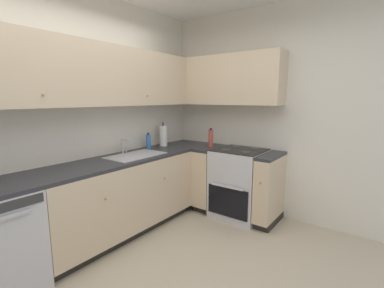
% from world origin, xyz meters
% --- Properties ---
extents(wall_back, '(4.02, 0.05, 2.70)m').
position_xyz_m(wall_back, '(0.00, 1.46, 1.35)').
color(wall_back, silver).
rests_on(wall_back, ground_plane).
extents(wall_right, '(0.05, 2.96, 2.70)m').
position_xyz_m(wall_right, '(1.98, 0.00, 1.35)').
color(wall_right, silver).
rests_on(wall_right, ground_plane).
extents(lower_cabinets_back, '(1.87, 0.62, 0.85)m').
position_xyz_m(lower_cabinets_back, '(0.42, 1.13, 0.43)').
color(lower_cabinets_back, beige).
rests_on(lower_cabinets_back, ground_plane).
extents(countertop_back, '(3.08, 0.60, 0.03)m').
position_xyz_m(countertop_back, '(0.42, 1.13, 0.87)').
color(countertop_back, '#2D2D33').
rests_on(countertop_back, lower_cabinets_back).
extents(lower_cabinets_right, '(0.62, 1.09, 0.85)m').
position_xyz_m(lower_cabinets_right, '(1.66, 0.33, 0.43)').
color(lower_cabinets_right, beige).
rests_on(lower_cabinets_right, ground_plane).
extents(countertop_right, '(0.60, 1.09, 0.03)m').
position_xyz_m(countertop_right, '(1.66, 0.33, 0.87)').
color(countertop_right, '#2D2D33').
rests_on(countertop_right, lower_cabinets_right).
extents(oven_range, '(0.68, 0.62, 1.04)m').
position_xyz_m(oven_range, '(1.68, 0.25, 0.45)').
color(oven_range, silver).
rests_on(oven_range, ground_plane).
extents(upper_cabinets_back, '(2.76, 0.34, 0.65)m').
position_xyz_m(upper_cabinets_back, '(0.26, 1.27, 1.79)').
color(upper_cabinets_back, beige).
extents(upper_cabinets_right, '(0.32, 1.64, 0.65)m').
position_xyz_m(upper_cabinets_right, '(1.80, 0.61, 1.79)').
color(upper_cabinets_right, beige).
extents(sink, '(0.67, 0.40, 0.10)m').
position_xyz_m(sink, '(0.65, 1.10, 0.85)').
color(sink, '#B7B7BC').
rests_on(sink, countertop_back).
extents(faucet, '(0.07, 0.16, 0.18)m').
position_xyz_m(faucet, '(0.65, 1.31, 1.00)').
color(faucet, silver).
rests_on(faucet, countertop_back).
extents(soap_bottle, '(0.07, 0.07, 0.21)m').
position_xyz_m(soap_bottle, '(1.06, 1.31, 0.98)').
color(soap_bottle, '#3F72BF').
rests_on(soap_bottle, countertop_back).
extents(paper_towel_roll, '(0.11, 0.11, 0.35)m').
position_xyz_m(paper_towel_roll, '(1.33, 1.29, 1.03)').
color(paper_towel_roll, white).
rests_on(paper_towel_roll, countertop_back).
extents(oil_bottle, '(0.06, 0.06, 0.26)m').
position_xyz_m(oil_bottle, '(1.66, 0.70, 1.01)').
color(oil_bottle, '#BF4C3F').
rests_on(oil_bottle, countertop_right).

